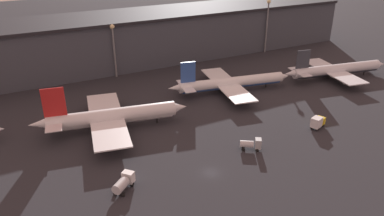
% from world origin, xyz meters
% --- Properties ---
extents(ground, '(600.00, 600.00, 0.00)m').
position_xyz_m(ground, '(0.00, 0.00, 0.00)').
color(ground, '#26262B').
extents(terminal_building, '(237.42, 30.76, 21.07)m').
position_xyz_m(terminal_building, '(0.00, 90.65, 10.58)').
color(terminal_building, '#3D424C').
rests_on(terminal_building, ground).
extents(airplane_1, '(45.28, 37.76, 14.53)m').
position_xyz_m(airplane_1, '(-14.24, 32.86, 3.88)').
color(airplane_1, silver).
rests_on(airplane_1, ground).
extents(airplane_2, '(46.55, 35.40, 12.69)m').
position_xyz_m(airplane_2, '(32.03, 40.78, 3.34)').
color(airplane_2, white).
rests_on(airplane_2, ground).
extents(airplane_3, '(45.90, 32.08, 12.75)m').
position_xyz_m(airplane_3, '(76.34, 33.19, 3.51)').
color(airplane_3, silver).
rests_on(airplane_3, ground).
extents(service_vehicle_0, '(5.47, 3.91, 3.61)m').
position_xyz_m(service_vehicle_0, '(39.30, 5.19, 1.97)').
color(service_vehicle_0, gold).
rests_on(service_vehicle_0, ground).
extents(service_vehicle_1, '(6.22, 5.85, 3.30)m').
position_xyz_m(service_vehicle_1, '(-20.43, 3.42, 1.84)').
color(service_vehicle_1, white).
rests_on(service_vehicle_1, ground).
extents(service_vehicle_2, '(5.65, 4.65, 3.30)m').
position_xyz_m(service_vehicle_2, '(14.85, 4.20, 1.69)').
color(service_vehicle_2, '#9EA3A8').
rests_on(service_vehicle_2, ground).
extents(lamp_post_1, '(1.80, 1.80, 21.01)m').
position_xyz_m(lamp_post_1, '(0.25, 75.26, 13.68)').
color(lamp_post_1, slate).
rests_on(lamp_post_1, ground).
extents(lamp_post_2, '(1.80, 1.80, 24.76)m').
position_xyz_m(lamp_post_2, '(74.29, 75.26, 15.77)').
color(lamp_post_2, slate).
rests_on(lamp_post_2, ground).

